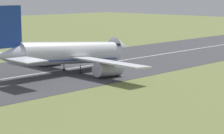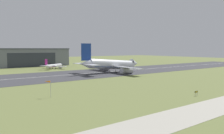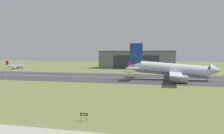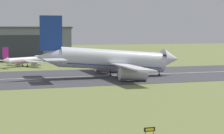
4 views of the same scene
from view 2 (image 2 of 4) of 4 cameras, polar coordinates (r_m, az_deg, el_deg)
ground_plane at (r=77.64m, az=-1.73°, el=-7.11°), size 689.50×689.50×0.00m
runway_strip at (r=131.46m, az=-16.84°, el=-2.41°), size 449.50×48.89×0.06m
runway_centreline at (r=131.46m, az=-16.84°, el=-2.39°), size 404.55×0.70×0.01m
taxiway_road at (r=55.33m, az=17.60°, el=-12.21°), size 337.13×10.79×0.05m
hangar_building at (r=217.35m, az=-21.00°, el=2.42°), size 70.12×28.09×16.50m
airplane_landing at (r=147.04m, az=-0.10°, el=0.61°), size 47.81×54.55×19.32m
airplane_parked_west at (r=180.47m, az=-14.92°, el=0.31°), size 22.34×20.52×8.20m
windsock_pole at (r=75.31m, az=-16.47°, el=-3.89°), size 1.81×1.89×5.51m
runway_sign at (r=79.96m, az=21.14°, el=-6.16°), size 1.63×0.13×1.68m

